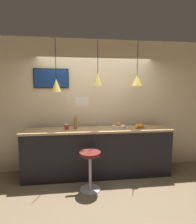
{
  "coord_description": "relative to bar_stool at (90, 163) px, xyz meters",
  "views": [
    {
      "loc": [
        -0.43,
        -2.88,
        1.78
      ],
      "look_at": [
        0.0,
        0.65,
        1.35
      ],
      "focal_mm": 28.0,
      "sensor_mm": 36.0,
      "label": 1
    }
  ],
  "objects": [
    {
      "name": "back_wall",
      "position": [
        0.21,
        0.96,
        0.94
      ],
      "size": [
        8.0,
        0.06,
        2.9
      ],
      "color": "beige",
      "rests_on": "ground_plane"
    },
    {
      "name": "service_counter",
      "position": [
        0.21,
        0.56,
        -0.0
      ],
      "size": [
        3.05,
        0.59,
        1.0
      ],
      "color": "black",
      "rests_on": "ground_plane"
    },
    {
      "name": "pendant_lamp_middle",
      "position": [
        0.21,
        0.6,
        1.51
      ],
      "size": [
        0.16,
        0.16,
        0.91
      ],
      "color": "black"
    },
    {
      "name": "mounted_tv",
      "position": [
        -0.75,
        0.91,
        1.54
      ],
      "size": [
        0.73,
        0.04,
        0.41
      ],
      "color": "black"
    },
    {
      "name": "fruit_bowl",
      "position": [
        0.65,
        0.56,
        0.54
      ],
      "size": [
        0.28,
        0.28,
        0.13
      ],
      "color": "beige",
      "rests_on": "service_counter"
    },
    {
      "name": "ground_plane",
      "position": [
        0.21,
        -0.1,
        -0.51
      ],
      "size": [
        14.0,
        14.0,
        0.0
      ],
      "primitive_type": "plane",
      "color": "#756047"
    },
    {
      "name": "bar_stool",
      "position": [
        0.0,
        0.0,
        0.0
      ],
      "size": [
        0.38,
        0.38,
        0.71
      ],
      "color": "#B7B7BC",
      "rests_on": "ground_plane"
    },
    {
      "name": "spread_jar",
      "position": [
        -0.43,
        0.57,
        0.55
      ],
      "size": [
        0.09,
        0.09,
        0.11
      ],
      "color": "red",
      "rests_on": "service_counter"
    },
    {
      "name": "orange_pile",
      "position": [
        1.1,
        0.54,
        0.54
      ],
      "size": [
        0.22,
        0.21,
        0.09
      ],
      "color": "orange",
      "rests_on": "service_counter"
    },
    {
      "name": "pendant_lamp_left",
      "position": [
        -0.62,
        0.6,
        1.39
      ],
      "size": [
        0.19,
        0.19,
        1.04
      ],
      "color": "black"
    },
    {
      "name": "pendant_lamp_right",
      "position": [
        1.04,
        0.6,
        1.5
      ],
      "size": [
        0.21,
        0.21,
        0.92
      ],
      "color": "black"
    },
    {
      "name": "juice_bottle",
      "position": [
        -0.25,
        0.57,
        0.62
      ],
      "size": [
        0.06,
        0.06,
        0.28
      ],
      "color": "olive",
      "rests_on": "service_counter"
    },
    {
      "name": "hanging_menu_board",
      "position": [
        -0.12,
        0.34,
        1.08
      ],
      "size": [
        0.24,
        0.01,
        0.17
      ],
      "color": "silver"
    }
  ]
}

